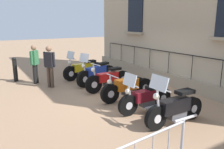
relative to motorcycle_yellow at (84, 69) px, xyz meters
name	(u,v)px	position (x,y,z in m)	size (l,w,h in m)	color
ground_plane	(119,94)	(-0.17, 2.90, -0.46)	(60.00, 60.00, 0.00)	#9E7A5B
motorcycle_yellow	(84,69)	(0.00, 0.00, 0.00)	(2.20, 0.70, 1.38)	black
motorcycle_blue	(97,73)	(-0.10, 1.17, 0.01)	(2.18, 0.92, 1.42)	black
motorcycle_red	(109,79)	(-0.05, 2.28, -0.01)	(2.11, 0.64, 1.13)	black
motorcycle_orange	(128,88)	(-0.07, 3.57, -0.03)	(2.14, 0.73, 0.95)	black
motorcycle_maroon	(145,98)	(0.09, 4.73, -0.04)	(1.95, 0.66, 1.25)	black
motorcycle_black	(175,108)	(-0.02, 5.82, -0.02)	(1.97, 0.70, 1.40)	black
bollard	(15,69)	(2.89, -1.15, 0.10)	(0.19, 0.19, 1.12)	black
pedestrian_standing	(35,62)	(2.18, -0.30, 0.51)	(0.40, 0.42, 1.71)	black
pedestrian_walking	(50,64)	(1.80, 0.68, 0.52)	(0.40, 0.43, 1.73)	#47382D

